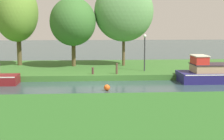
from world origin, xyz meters
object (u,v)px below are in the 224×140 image
object	(u,v)px
willow_tree_left	(16,13)
mooring_post_far	(93,71)
lamp_post	(145,48)
mooring_post_near	(117,69)
channel_buoy	(107,88)
willow_tree_centre	(73,22)
willow_tree_right	(124,11)

from	to	relation	value
willow_tree_left	mooring_post_far	distance (m)	9.27
lamp_post	mooring_post_near	bearing A→B (deg)	-148.25
willow_tree_left	lamp_post	bearing A→B (deg)	-19.92
mooring_post_near	channel_buoy	size ratio (longest dim) A/B	2.08
willow_tree_left	willow_tree_centre	bearing A→B (deg)	-11.24
channel_buoy	lamp_post	bearing A→B (deg)	59.67
willow_tree_right	mooring_post_far	world-z (taller)	willow_tree_right
lamp_post	mooring_post_far	distance (m)	4.53
willow_tree_left	lamp_post	distance (m)	11.39
willow_tree_right	channel_buoy	world-z (taller)	willow_tree_right
lamp_post	channel_buoy	size ratio (longest dim) A/B	7.46
lamp_post	mooring_post_near	distance (m)	3.01
willow_tree_right	mooring_post_near	bearing A→B (deg)	-102.11
willow_tree_centre	willow_tree_right	bearing A→B (deg)	5.69
willow_tree_right	channel_buoy	distance (m)	10.18
lamp_post	mooring_post_near	world-z (taller)	lamp_post
willow_tree_left	mooring_post_near	xyz separation A→B (m)	(8.11, -5.17, -4.17)
willow_tree_right	mooring_post_near	distance (m)	6.38
willow_tree_centre	mooring_post_near	xyz separation A→B (m)	(3.32, -4.22, -3.39)
willow_tree_centre	lamp_post	distance (m)	6.57
willow_tree_left	willow_tree_centre	size ratio (longest dim) A/B	1.22
willow_tree_centre	lamp_post	world-z (taller)	willow_tree_centre
mooring_post_near	channel_buoy	world-z (taller)	mooring_post_near
willow_tree_left	channel_buoy	distance (m)	12.64
lamp_post	willow_tree_centre	bearing A→B (deg)	153.33
mooring_post_far	channel_buoy	size ratio (longest dim) A/B	1.32
willow_tree_left	mooring_post_near	bearing A→B (deg)	-32.51
channel_buoy	mooring_post_far	bearing A→B (deg)	101.25
mooring_post_near	channel_buoy	xyz separation A→B (m)	(-0.93, -4.08, -0.60)
willow_tree_left	willow_tree_centre	distance (m)	4.95
channel_buoy	willow_tree_centre	bearing A→B (deg)	106.06
willow_tree_left	mooring_post_far	xyz separation A→B (m)	(6.37, -5.17, -4.31)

